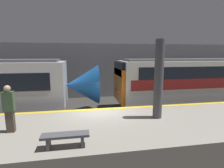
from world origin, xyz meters
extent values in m
plane|color=#33302D|center=(0.00, 0.00, 0.00)|extent=(120.00, 120.00, 0.00)
cube|color=gray|center=(0.00, -2.22, 0.56)|extent=(40.00, 4.44, 1.12)
cube|color=gold|center=(0.00, -0.15, 1.13)|extent=(40.00, 0.30, 0.01)
cube|color=gray|center=(0.00, 7.20, 2.52)|extent=(50.00, 0.15, 5.04)
cylinder|color=#47474C|center=(2.54, -1.83, 2.92)|extent=(0.41, 0.41, 3.60)
cone|color=#195199|center=(-0.88, 2.78, 1.98)|extent=(2.20, 2.69, 2.69)
sphere|color=#F2EFCC|center=(0.07, 2.78, 1.54)|extent=(0.20, 0.20, 0.20)
cube|color=black|center=(10.06, 2.78, 0.33)|extent=(15.12, 2.33, 0.67)
cube|color=silver|center=(10.06, 2.78, 2.12)|extent=(16.43, 2.84, 2.91)
cube|color=orange|center=(1.72, 2.78, 1.89)|extent=(0.25, 2.78, 2.33)
cube|color=black|center=(1.72, 2.78, 3.06)|extent=(0.25, 2.50, 0.93)
sphere|color=#EA4C42|center=(1.57, 2.15, 1.48)|extent=(0.18, 0.18, 0.18)
sphere|color=#EA4C42|center=(1.57, 3.42, 1.48)|extent=(0.18, 0.18, 0.18)
cube|color=#4C4C51|center=(10.06, 2.78, 3.65)|extent=(15.78, 2.04, 0.14)
cube|color=#473D33|center=(-3.62, -2.32, 1.55)|extent=(0.28, 0.20, 0.84)
cube|color=#3D5638|center=(-3.62, -2.32, 2.33)|extent=(0.38, 0.24, 0.73)
sphere|color=tan|center=(-3.62, -2.32, 2.82)|extent=(0.24, 0.24, 0.24)
cube|color=#4C4C51|center=(-1.99, -3.84, 1.33)|extent=(0.10, 0.32, 0.41)
cube|color=#4C4C51|center=(-0.94, -3.84, 1.33)|extent=(0.10, 0.32, 0.41)
cube|color=#4C4C51|center=(-1.47, -3.84, 1.53)|extent=(1.50, 0.40, 0.08)
camera|label=1|loc=(-0.91, -9.19, 4.07)|focal=28.00mm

